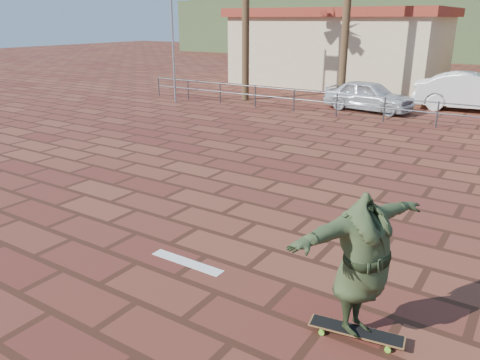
% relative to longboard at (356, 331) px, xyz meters
% --- Properties ---
extents(ground, '(120.00, 120.00, 0.00)m').
position_rel_longboard_xyz_m(ground, '(-3.78, 1.55, -0.10)').
color(ground, brown).
rests_on(ground, ground).
extents(paint_stripe, '(1.40, 0.22, 0.01)m').
position_rel_longboard_xyz_m(paint_stripe, '(-3.08, 0.35, -0.09)').
color(paint_stripe, white).
rests_on(paint_stripe, ground).
extents(guardrail, '(24.06, 0.06, 1.00)m').
position_rel_longboard_xyz_m(guardrail, '(-3.78, 13.55, 0.58)').
color(guardrail, '#47494F').
rests_on(guardrail, ground).
extents(flagpole, '(1.30, 0.10, 8.00)m').
position_rel_longboard_xyz_m(flagpole, '(-13.66, 12.55, 4.54)').
color(flagpole, gray).
rests_on(flagpole, ground).
extents(building_west, '(12.60, 7.60, 4.50)m').
position_rel_longboard_xyz_m(building_west, '(-9.78, 23.55, 2.18)').
color(building_west, beige).
rests_on(building_west, ground).
extents(hill_back, '(35.00, 14.00, 8.00)m').
position_rel_longboard_xyz_m(hill_back, '(-25.78, 57.55, 3.90)').
color(hill_back, '#384C28').
rests_on(hill_back, ground).
extents(longboard, '(1.23, 0.45, 0.12)m').
position_rel_longboard_xyz_m(longboard, '(0.00, 0.00, 0.00)').
color(longboard, olive).
rests_on(longboard, ground).
extents(skateboarder, '(1.39, 2.39, 1.88)m').
position_rel_longboard_xyz_m(skateboarder, '(0.00, -0.00, 0.96)').
color(skateboarder, '#324022').
rests_on(skateboarder, longboard).
extents(car_silver, '(4.09, 2.01, 1.34)m').
position_rel_longboard_xyz_m(car_silver, '(-5.08, 15.52, 0.57)').
color(car_silver, '#BABDC2').
rests_on(car_silver, ground).
extents(car_white, '(5.22, 2.50, 1.65)m').
position_rel_longboard_xyz_m(car_white, '(-1.20, 18.05, 0.73)').
color(car_white, white).
rests_on(car_white, ground).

